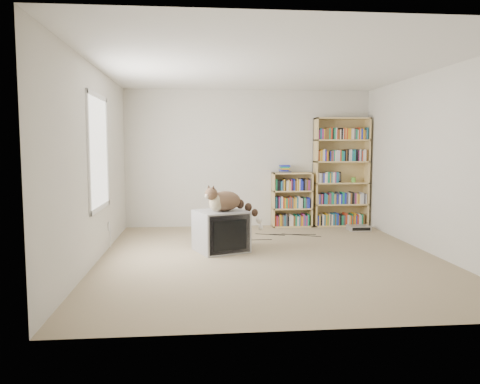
{
  "coord_description": "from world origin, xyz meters",
  "views": [
    {
      "loc": [
        -0.97,
        -6.08,
        1.48
      ],
      "look_at": [
        -0.3,
        1.0,
        0.78
      ],
      "focal_mm": 35.0,
      "sensor_mm": 36.0,
      "label": 1
    }
  ],
  "objects": [
    {
      "name": "dvd_player",
      "position": [
        1.88,
        1.84,
        0.04
      ],
      "size": [
        0.38,
        0.27,
        0.09
      ],
      "primitive_type": "cube",
      "rotation": [
        0.0,
        0.0,
        -0.02
      ],
      "color": "silver",
      "rests_on": "floor"
    },
    {
      "name": "wall_back",
      "position": [
        0.0,
        2.5,
        1.25
      ],
      "size": [
        4.5,
        0.02,
        2.5
      ],
      "primitive_type": "cube",
      "color": "silver",
      "rests_on": "floor"
    },
    {
      "name": "wall_right",
      "position": [
        2.25,
        0.0,
        1.25
      ],
      "size": [
        0.02,
        5.0,
        2.5
      ],
      "primitive_type": "cube",
      "color": "silver",
      "rests_on": "floor"
    },
    {
      "name": "cat",
      "position": [
        -0.5,
        0.4,
        0.68
      ],
      "size": [
        0.86,
        0.57,
        0.61
      ],
      "rotation": [
        0.0,
        0.0,
        0.63
      ],
      "color": "#362116",
      "rests_on": "crt_tv"
    },
    {
      "name": "green_mug",
      "position": [
        1.94,
        2.34,
        0.86
      ],
      "size": [
        0.08,
        0.08,
        0.09
      ],
      "primitive_type": "cylinder",
      "color": "#5CB233",
      "rests_on": "bookcase_tall"
    },
    {
      "name": "crt_tv",
      "position": [
        -0.63,
        0.44,
        0.29
      ],
      "size": [
        0.83,
        0.8,
        0.58
      ],
      "rotation": [
        0.0,
        0.0,
        0.37
      ],
      "color": "#9D9EA0",
      "rests_on": "floor"
    },
    {
      "name": "floor",
      "position": [
        0.0,
        0.0,
        0.0
      ],
      "size": [
        4.5,
        5.0,
        0.01
      ],
      "primitive_type": "cube",
      "color": "tan",
      "rests_on": "ground"
    },
    {
      "name": "book_stack",
      "position": [
        0.64,
        2.35,
        1.07
      ],
      "size": [
        0.19,
        0.25,
        0.14
      ],
      "primitive_type": "cube",
      "color": "red",
      "rests_on": "bookcase_short"
    },
    {
      "name": "framed_print",
      "position": [
        1.66,
        2.44,
        0.91
      ],
      "size": [
        0.14,
        0.05,
        0.19
      ],
      "primitive_type": "cube",
      "rotation": [
        -0.17,
        0.0,
        0.0
      ],
      "color": "black",
      "rests_on": "bookcase_tall"
    },
    {
      "name": "floor_cables",
      "position": [
        0.26,
        1.29,
        0.0
      ],
      "size": [
        1.2,
        0.7,
        0.01
      ],
      "primitive_type": null,
      "color": "black",
      "rests_on": "floor"
    },
    {
      "name": "wall_left",
      "position": [
        -2.25,
        0.0,
        1.25
      ],
      "size": [
        0.02,
        5.0,
        2.5
      ],
      "primitive_type": "cube",
      "color": "silver",
      "rests_on": "floor"
    },
    {
      "name": "window",
      "position": [
        -2.24,
        0.2,
        1.4
      ],
      "size": [
        0.02,
        1.22,
        1.52
      ],
      "primitive_type": "cube",
      "color": "white",
      "rests_on": "wall_left"
    },
    {
      "name": "wall_outlet",
      "position": [
        -2.24,
        0.78,
        0.32
      ],
      "size": [
        0.01,
        0.08,
        0.13
      ],
      "primitive_type": "cube",
      "color": "silver",
      "rests_on": "wall_left"
    },
    {
      "name": "ceiling",
      "position": [
        0.0,
        0.0,
        2.5
      ],
      "size": [
        4.5,
        5.0,
        0.02
      ],
      "primitive_type": "cube",
      "color": "white",
      "rests_on": "wall_back"
    },
    {
      "name": "bookcase_short",
      "position": [
        0.78,
        2.36,
        0.47
      ],
      "size": [
        0.73,
        0.3,
        1.0
      ],
      "color": "tan",
      "rests_on": "floor"
    },
    {
      "name": "bookcase_tall",
      "position": [
        1.7,
        2.36,
        0.94
      ],
      "size": [
        1.0,
        0.3,
        2.0
      ],
      "color": "tan",
      "rests_on": "floor"
    },
    {
      "name": "wall_front",
      "position": [
        0.0,
        -2.5,
        1.25
      ],
      "size": [
        4.5,
        0.02,
        2.5
      ],
      "primitive_type": "cube",
      "color": "silver",
      "rests_on": "floor"
    }
  ]
}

